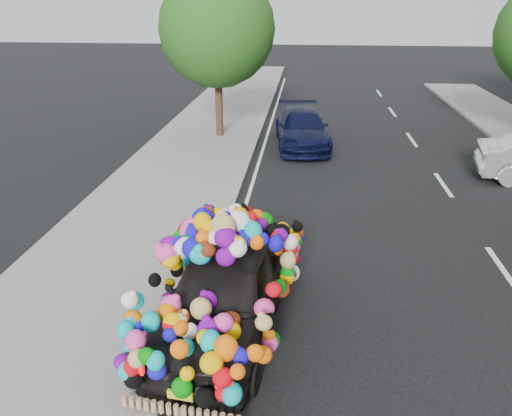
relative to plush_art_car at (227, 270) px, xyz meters
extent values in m
plane|color=black|center=(1.67, 2.36, -1.07)|extent=(100.00, 100.00, 0.00)
cube|color=gray|center=(-2.63, 2.36, -1.01)|extent=(4.00, 60.00, 0.12)
cube|color=gray|center=(-0.68, 2.36, -1.01)|extent=(0.15, 60.00, 0.13)
cylinder|color=#332114|center=(-2.13, 11.86, 0.29)|extent=(0.28, 0.28, 2.73)
sphere|color=#1D4111|center=(-2.13, 11.86, 2.96)|extent=(4.20, 4.20, 4.20)
imported|color=black|center=(0.00, 0.00, -0.35)|extent=(2.24, 4.44, 1.45)
cube|color=red|center=(-0.85, -2.06, -0.29)|extent=(0.23, 0.09, 0.14)
cube|color=red|center=(0.30, -2.20, -0.29)|extent=(0.23, 0.09, 0.14)
cube|color=yellow|center=(-0.28, -2.14, -0.59)|extent=(0.34, 0.08, 0.12)
imported|color=black|center=(1.04, 11.14, -0.43)|extent=(2.28, 4.63, 1.29)
camera|label=1|loc=(1.16, -6.87, 4.05)|focal=35.00mm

